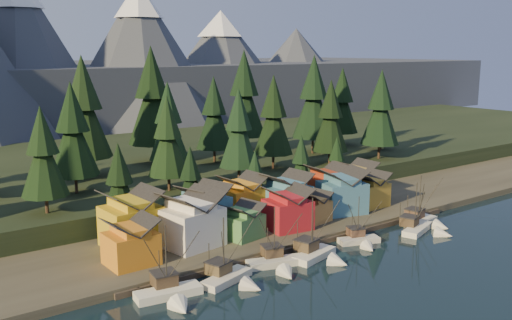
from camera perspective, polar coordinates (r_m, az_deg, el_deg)
ground at (r=102.56m, az=11.05°, el=-10.84°), size 500.00×500.00×0.00m
shore_strip at (r=131.07m, az=-1.88°, el=-5.39°), size 400.00×50.00×1.50m
hillside at (r=172.96m, az=-11.26°, el=-0.77°), size 420.00×100.00×6.00m
dock at (r=113.42m, az=4.89°, el=-8.22°), size 80.00×4.00×1.00m
mountain_ridge at (r=285.64m, az=-22.88°, el=7.86°), size 560.00×190.00×90.00m
boat_0 at (r=90.14m, az=-8.53°, el=-12.21°), size 11.01×11.72×12.82m
boat_1 at (r=94.92m, az=-2.42°, el=-10.93°), size 10.55×11.12×12.22m
boat_2 at (r=101.36m, az=2.22°, el=-9.58°), size 11.12×11.57×11.80m
boat_3 at (r=105.44m, az=6.37°, el=-8.60°), size 10.51×11.15×12.71m
boat_4 at (r=114.74m, az=10.48°, el=-7.33°), size 8.92×9.42×10.43m
boat_5 at (r=124.63m, az=16.40°, el=-6.02°), size 10.86×11.33×11.85m
boat_6 at (r=129.92m, az=16.60°, el=-5.23°), size 9.55×10.21×12.16m
house_front_0 at (r=100.51m, az=-12.42°, el=-7.85°), size 8.30×7.86×8.13m
house_front_1 at (r=107.44m, az=-6.52°, el=-5.73°), size 11.53×11.20×10.42m
house_front_2 at (r=111.81m, az=-1.40°, el=-6.00°), size 8.18×8.22×6.81m
house_front_3 at (r=117.15m, az=3.19°, el=-4.73°), size 9.38×9.03×8.62m
house_front_4 at (r=122.90m, az=5.66°, el=-4.57°), size 7.14×7.57×6.41m
house_front_5 at (r=129.68m, az=8.60°, el=-2.97°), size 11.29×10.68×9.92m
house_front_6 at (r=136.03m, az=11.16°, el=-2.81°), size 8.36×7.94×8.06m
house_back_0 at (r=109.28m, az=-12.40°, el=-5.57°), size 10.28×9.92×10.64m
house_back_1 at (r=115.46m, az=-5.23°, el=-4.71°), size 10.48×10.56×9.68m
house_back_2 at (r=124.57m, az=-1.39°, el=-3.55°), size 9.28×8.59×9.42m
house_back_3 at (r=125.70m, az=3.07°, el=-3.38°), size 9.90×8.92×9.60m
house_back_4 at (r=135.92m, az=7.15°, el=-2.40°), size 9.65×9.35×9.39m
house_back_5 at (r=143.25m, az=10.02°, el=-1.86°), size 8.43×8.52×9.03m
tree_hill_2 at (r=117.85m, az=-20.52°, el=0.46°), size 9.13×9.13×21.27m
tree_hill_3 at (r=131.73m, az=-17.83°, el=2.60°), size 10.75×10.75×25.05m
tree_hill_4 at (r=148.01m, az=-16.82°, el=4.72°), size 13.12×13.12×30.55m
tree_hill_5 at (r=129.72m, az=-8.82°, el=2.08°), size 9.35×9.35×21.79m
tree_hill_6 at (r=146.38m, az=-8.76°, el=3.57°), size 10.27×10.27×23.93m
tree_hill_7 at (r=137.06m, az=-1.74°, el=2.93°), size 9.80×9.80×22.84m
tree_hill_8 at (r=161.22m, az=-4.22°, el=4.46°), size 10.51×10.51×24.47m
tree_hill_9 at (r=151.85m, az=1.76°, el=4.23°), size 10.83×10.83×25.24m
tree_hill_10 at (r=176.25m, az=-1.19°, el=6.34°), size 13.60×13.60×31.68m
tree_hill_11 at (r=158.57m, az=7.45°, el=4.13°), size 10.18×10.18×23.71m
tree_hill_12 at (r=175.29m, az=5.78°, el=5.99°), size 12.94×12.94×30.15m
tree_hill_13 at (r=169.93m, az=12.36°, el=4.88°), size 11.21×11.21×26.12m
tree_hill_14 at (r=192.15m, az=8.59°, el=5.66°), size 11.10×11.10×25.87m
tree_hill_15 at (r=162.75m, az=-10.34°, el=5.99°), size 14.08×14.08×32.81m
tree_hill_17 at (r=185.64m, az=12.50°, el=4.86°), size 9.88×9.88×23.02m
tree_shore_0 at (r=115.41m, az=-13.49°, el=-2.41°), size 7.94×7.94×18.50m
tree_shore_1 at (r=122.50m, az=-6.55°, el=-1.98°), size 6.98×6.98×16.27m
tree_shore_2 at (r=131.79m, az=-0.10°, el=-1.61°), size 5.86×5.86×13.64m
tree_shore_3 at (r=140.05m, az=4.53°, el=-0.38°), size 6.80×6.80×15.83m
tree_shore_4 at (r=148.15m, az=8.05°, el=-0.12°), size 6.20×6.20×14.45m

